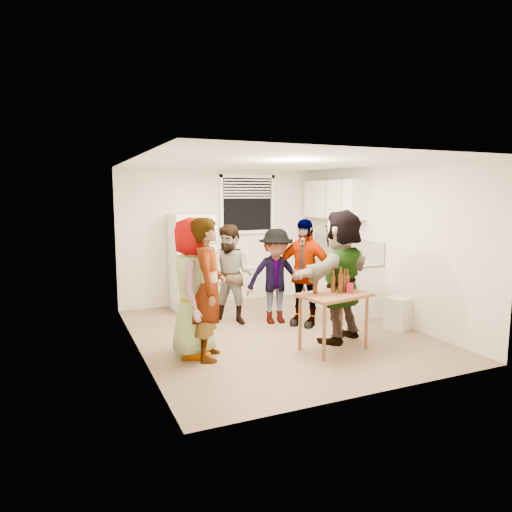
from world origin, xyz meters
name	(u,v)px	position (x,y,z in m)	size (l,w,h in m)	color
room	(277,333)	(0.00, 0.00, 0.00)	(4.00, 4.50, 2.50)	beige
window	(247,204)	(0.45, 2.21, 1.85)	(1.12, 0.10, 1.06)	white
refrigerator	(192,262)	(-0.75, 1.88, 0.85)	(0.70, 0.70, 1.70)	white
counter_lower	(332,282)	(1.70, 1.15, 0.43)	(0.60, 2.20, 0.86)	white
countertop	(332,258)	(1.70, 1.15, 0.88)	(0.64, 2.22, 0.04)	#BDB79A
backsplash	(346,247)	(1.99, 1.15, 1.08)	(0.03, 2.20, 0.36)	beige
upper_cabinets	(334,199)	(1.83, 1.35, 1.95)	(0.34, 1.60, 0.70)	white
kettle	(334,258)	(1.65, 1.04, 0.90)	(0.23, 0.19, 0.19)	silver
paper_towel	(339,259)	(1.68, 0.90, 0.90)	(0.11, 0.11, 0.23)	white
wine_bottle	(311,251)	(1.75, 2.00, 0.90)	(0.07, 0.07, 0.28)	black
beer_bottle_counter	(349,262)	(1.60, 0.49, 0.90)	(0.06, 0.06, 0.23)	#47230C
blue_cup	(346,263)	(1.50, 0.42, 0.90)	(0.10, 0.10, 0.13)	#080BC8
picture_frame	(332,251)	(1.92, 1.49, 0.97)	(0.02, 0.16, 0.14)	#BCB04E
trash_bin	(398,313)	(1.81, -0.53, 0.25)	(0.33, 0.33, 0.49)	beige
serving_table	(333,349)	(0.37, -0.93, 0.00)	(0.90, 0.60, 0.76)	brown
beer_bottle_table	(340,293)	(0.46, -0.94, 0.76)	(0.07, 0.07, 0.26)	#47230C
red_cup	(350,293)	(0.58, -0.98, 0.76)	(0.09, 0.09, 0.13)	maroon
guest_grey	(194,355)	(-1.37, -0.38, 0.00)	(0.87, 1.77, 0.56)	#989898
guest_stripe	(209,358)	(-1.23, -0.57, 0.00)	(0.65, 1.77, 0.42)	#141933
guest_back_left	(232,323)	(-0.43, 0.75, 0.00)	(0.77, 1.58, 0.60)	brown
guest_back_right	(276,322)	(0.24, 0.52, 0.00)	(0.98, 1.51, 0.56)	#434348
guest_black	(303,325)	(0.58, 0.24, 0.00)	(0.98, 1.68, 0.41)	black
guest_orange	(339,339)	(0.69, -0.62, 0.00)	(1.71, 1.85, 0.55)	#D97645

